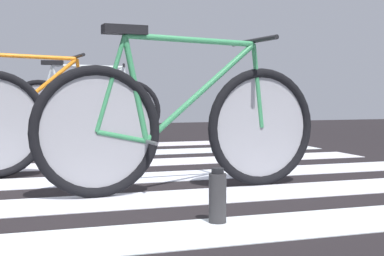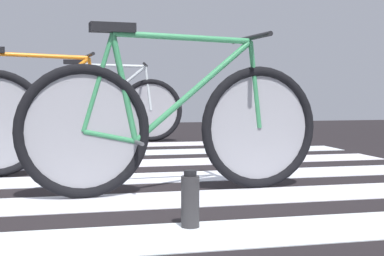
# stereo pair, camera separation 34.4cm
# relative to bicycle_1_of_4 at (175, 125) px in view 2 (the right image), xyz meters

# --- Properties ---
(ground) EXTENTS (18.00, 14.00, 0.02)m
(ground) POSITION_rel_bicycle_1_of_4_xyz_m (-0.52, 0.12, -0.40)
(ground) COLOR black
(crosswalk_markings) EXTENTS (5.40, 6.54, 0.00)m
(crosswalk_markings) POSITION_rel_bicycle_1_of_4_xyz_m (-0.54, -0.18, -0.38)
(crosswalk_markings) COLOR silver
(crosswalk_markings) RESTS_ON ground
(bicycle_1_of_4) EXTENTS (1.73, 0.52, 0.93)m
(bicycle_1_of_4) POSITION_rel_bicycle_1_of_4_xyz_m (0.00, 0.00, 0.00)
(bicycle_1_of_4) COLOR black
(bicycle_1_of_4) RESTS_ON ground
(bicycle_3_of_4) EXTENTS (1.73, 0.52, 0.93)m
(bicycle_3_of_4) POSITION_rel_bicycle_1_of_4_xyz_m (-0.84, 1.78, 0.00)
(bicycle_3_of_4) COLOR black
(bicycle_3_of_4) RESTS_ON ground
(bicycle_4_of_4) EXTENTS (1.71, 0.56, 0.93)m
(bicycle_4_of_4) POSITION_rel_bicycle_1_of_4_xyz_m (-0.14, 3.36, 0.00)
(bicycle_4_of_4) COLOR black
(bicycle_4_of_4) RESTS_ON ground
(water_bottle) EXTENTS (0.08, 0.08, 0.24)m
(water_bottle) POSITION_rel_bicycle_1_of_4_xyz_m (-0.09, -0.79, -0.27)
(water_bottle) COLOR #2C2B2C
(water_bottle) RESTS_ON ground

